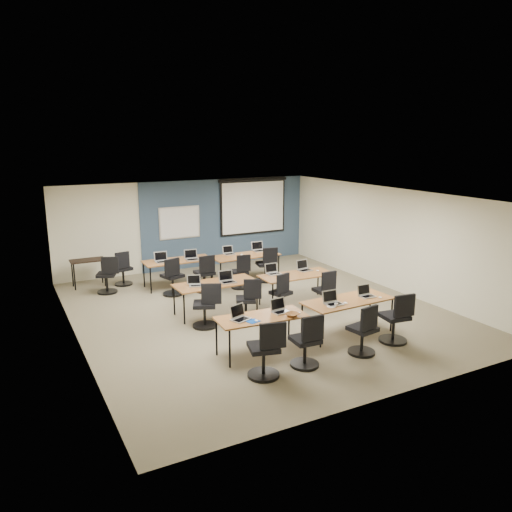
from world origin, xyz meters
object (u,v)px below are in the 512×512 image
task_chair_8 (173,280)px  task_chair_11 (267,267)px  projector_screen (253,203)px  task_chair_10 (241,274)px  task_chair_1 (307,345)px  laptop_9 (192,257)px  spare_chair_b (108,278)px  training_table_mid_left (216,284)px  task_chair_2 (364,334)px  training_table_mid_right (297,276)px  laptop_4 (195,283)px  training_table_front_left (261,319)px  task_chair_4 (206,309)px  whiteboard (180,223)px  training_table_back_right (245,257)px  training_table_front_right (348,302)px  laptop_5 (227,279)px  training_table_back_left (178,262)px  laptop_0 (240,316)px  laptop_6 (273,271)px  laptop_10 (229,252)px  laptop_1 (280,309)px  utility_table (88,263)px  task_chair_7 (325,293)px  task_chair_6 (281,296)px  laptop_11 (259,249)px  task_chair_3 (396,322)px  spare_chair_a (123,271)px  laptop_3 (366,294)px  laptop_8 (162,260)px  laptop_7 (304,268)px  task_chair_9 (205,276)px  task_chair_5 (248,303)px  task_chair_0 (266,354)px

task_chair_8 → task_chair_11: bearing=-17.3°
projector_screen → task_chair_10: 3.51m
task_chair_1 → task_chair_11: (1.97, 5.03, -0.00)m
laptop_9 → spare_chair_b: same height
training_table_mid_left → task_chair_2: task_chair_2 is taller
training_table_mid_right → laptop_4: size_ratio=6.07×
training_table_front_left → task_chair_4: (-0.42, 1.69, -0.27)m
whiteboard → training_table_back_right: size_ratio=0.66×
training_table_front_right → laptop_5: bearing=123.2°
training_table_back_left → laptop_0: (-0.48, -4.82, 0.11)m
training_table_front_right → laptop_6: size_ratio=5.84×
task_chair_1 → laptop_10: (1.14, 5.75, 0.38)m
laptop_6 → laptop_4: bearing=-177.2°
laptop_1 → task_chair_1: size_ratio=0.33×
whiteboard → training_table_mid_right: 4.68m
utility_table → laptop_9: bearing=-25.3°
laptop_5 → laptop_10: size_ratio=1.13×
laptop_5 → laptop_6: 1.28m
task_chair_7 → utility_table: bearing=136.3°
training_table_back_left → task_chair_6: task_chair_6 is taller
laptop_11 → training_table_back_right: bearing=-147.7°
laptop_1 → task_chair_3: bearing=-27.2°
spare_chair_a → task_chair_3: bearing=-70.4°
laptop_3 → spare_chair_a: laptop_3 is taller
laptop_8 → laptop_11: laptop_11 is taller
training_table_mid_left → training_table_back_left: size_ratio=1.03×
laptop_7 → laptop_1: bearing=-136.6°
task_chair_9 → laptop_5: bearing=-96.4°
laptop_6 → spare_chair_b: spare_chair_b is taller
laptop_4 → task_chair_4: 0.82m
laptop_0 → laptop_3: bearing=-20.5°
laptop_4 → laptop_10: bearing=68.9°
task_chair_1 → laptop_0: bearing=134.9°
task_chair_6 → spare_chair_b: bearing=118.6°
task_chair_1 → spare_chair_b: task_chair_1 is taller
laptop_5 → spare_chair_b: size_ratio=0.34×
task_chair_11 → spare_chair_a: size_ratio=1.04×
laptop_8 → task_chair_11: (2.79, -0.74, -0.38)m
projector_screen → laptop_6: projector_screen is taller
whiteboard → task_chair_9: bearing=-94.7°
laptop_11 → laptop_6: bearing=-104.0°
task_chair_4 → task_chair_3: bearing=-16.0°
laptop_0 → task_chair_2: 2.34m
task_chair_5 → laptop_9: bearing=116.7°
task_chair_2 → task_chair_8: (-2.00, 5.11, 0.01)m
laptop_6 → task_chair_10: size_ratio=0.34×
task_chair_1 → spare_chair_a: size_ratio=1.04×
laptop_7 → task_chair_11: size_ratio=0.33×
task_chair_0 → task_chair_1: bearing=15.4°
task_chair_6 → laptop_7: 1.25m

